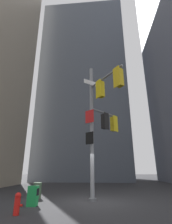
# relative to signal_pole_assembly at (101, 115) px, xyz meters

# --- Properties ---
(ground) EXTENTS (120.00, 120.00, 0.00)m
(ground) POSITION_rel_signal_pole_assembly_xyz_m (-0.62, 0.07, -4.87)
(ground) COLOR #2D2D30
(building_mid_block) EXTENTS (14.60, 14.60, 32.20)m
(building_mid_block) POSITION_rel_signal_pole_assembly_xyz_m (-3.01, 21.40, 11.23)
(building_mid_block) COLOR #4C5460
(building_mid_block) RESTS_ON ground
(signal_pole_assembly) EXTENTS (2.27, 4.40, 8.23)m
(signal_pole_assembly) POSITION_rel_signal_pole_assembly_xyz_m (0.00, 0.00, 0.00)
(signal_pole_assembly) COLOR gray
(signal_pole_assembly) RESTS_ON ground
(fire_hydrant) EXTENTS (0.33, 0.23, 0.79)m
(fire_hydrant) POSITION_rel_signal_pole_assembly_xyz_m (-3.33, -3.11, -4.46)
(fire_hydrant) COLOR red
(fire_hydrant) RESTS_ON ground
(newspaper_box) EXTENTS (0.45, 0.36, 0.88)m
(newspaper_box) POSITION_rel_signal_pole_assembly_xyz_m (-3.37, -1.44, -4.43)
(newspaper_box) COLOR #198C3F
(newspaper_box) RESTS_ON ground
(trash_bin) EXTENTS (0.49, 0.49, 0.89)m
(trash_bin) POSITION_rel_signal_pole_assembly_xyz_m (-3.97, 0.74, -4.42)
(trash_bin) COLOR #3F593F
(trash_bin) RESTS_ON ground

